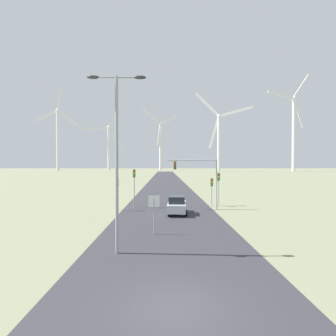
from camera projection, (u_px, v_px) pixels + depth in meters
ground_plane at (175, 307)px, 9.26m from camera, size 600.00×600.00×0.00m
road_surface at (166, 187)px, 57.25m from camera, size 10.00×240.00×0.01m
streetlamp at (117, 142)px, 14.70m from camera, size 3.33×0.32×10.01m
stop_sign_near at (154, 207)px, 18.70m from camera, size 0.81×0.07×2.80m
traffic_light_post_near_left at (134, 180)px, 30.14m from camera, size 0.28×0.34×4.43m
traffic_light_post_near_right at (212, 186)px, 31.17m from camera, size 0.28×0.34×3.34m
traffic_light_post_mid_left at (117, 187)px, 28.25m from camera, size 0.28×0.34×3.54m
traffic_light_post_mid_right at (219, 182)px, 31.66m from camera, size 0.28×0.34×3.96m
traffic_light_mast_overhead at (199, 172)px, 29.00m from camera, size 5.53×0.35×5.70m
car_approaching at (177, 205)px, 26.43m from camera, size 2.12×4.23×1.83m
wind_turbine_far_left at (58, 134)px, 201.71m from camera, size 34.54×3.40×65.89m
wind_turbine_left at (109, 142)px, 234.92m from camera, size 36.45×2.60×59.03m
wind_turbine_center at (160, 141)px, 225.03m from camera, size 30.33×14.93×51.50m
wind_turbine_right at (219, 136)px, 183.93m from camera, size 38.81×9.39×56.12m
wind_turbine_far_right at (294, 126)px, 182.97m from camera, size 34.48×10.93×69.15m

